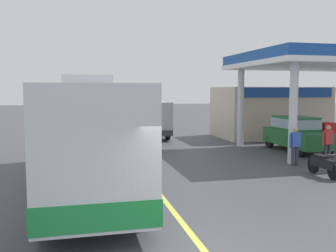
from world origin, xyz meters
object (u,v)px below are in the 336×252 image
minibus_opposing_lane (149,115)px  pedestrian_by_shop (328,142)px  car_at_pump (296,132)px  coach_bus_main (89,135)px  pedestrian_near_pump (295,144)px  car_trailing_behind_bus (85,121)px  motorcycle_parked_forecourt (323,164)px

minibus_opposing_lane → pedestrian_by_shop: minibus_opposing_lane is taller
car_at_pump → coach_bus_main: bearing=-155.6°
coach_bus_main → pedestrian_near_pump: 8.71m
car_at_pump → pedestrian_near_pump: bearing=-122.9°
pedestrian_by_shop → car_trailing_behind_bus: size_ratio=0.40×
motorcycle_parked_forecourt → pedestrian_by_shop: size_ratio=1.08×
minibus_opposing_lane → pedestrian_by_shop: size_ratio=3.69×
coach_bus_main → motorcycle_parked_forecourt: (8.49, -0.52, -1.28)m
motorcycle_parked_forecourt → pedestrian_by_shop: 3.02m
car_at_pump → minibus_opposing_lane: 10.28m
car_at_pump → motorcycle_parked_forecourt: bearing=-112.9°
minibus_opposing_lane → pedestrian_near_pump: (4.15, -11.50, -0.54)m
coach_bus_main → pedestrian_by_shop: size_ratio=6.65×
coach_bus_main → motorcycle_parked_forecourt: 8.60m
coach_bus_main → car_at_pump: size_ratio=2.63×
motorcycle_parked_forecourt → car_trailing_behind_bus: car_trailing_behind_bus is taller
minibus_opposing_lane → pedestrian_by_shop: 12.67m
pedestrian_near_pump → pedestrian_by_shop: 1.86m
car_at_pump → pedestrian_near_pump: 4.10m
pedestrian_by_shop → car_trailing_behind_bus: car_trailing_behind_bus is taller
coach_bus_main → pedestrian_near_pump: bearing=9.6°
car_at_pump → pedestrian_by_shop: (-0.39, -3.10, -0.08)m
pedestrian_by_shop → minibus_opposing_lane: bearing=118.2°
car_trailing_behind_bus → coach_bus_main: bearing=-90.4°
car_at_pump → car_trailing_behind_bus: bearing=138.0°
car_at_pump → minibus_opposing_lane: minibus_opposing_lane is taller
minibus_opposing_lane → motorcycle_parked_forecourt: (4.09, -13.46, -1.03)m
minibus_opposing_lane → car_trailing_behind_bus: bearing=159.9°
motorcycle_parked_forecourt → coach_bus_main: bearing=176.5°
motorcycle_parked_forecourt → car_trailing_behind_bus: size_ratio=0.43×
car_at_pump → motorcycle_parked_forecourt: (-2.28, -5.40, -0.57)m
pedestrian_by_shop → motorcycle_parked_forecourt: bearing=-129.4°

